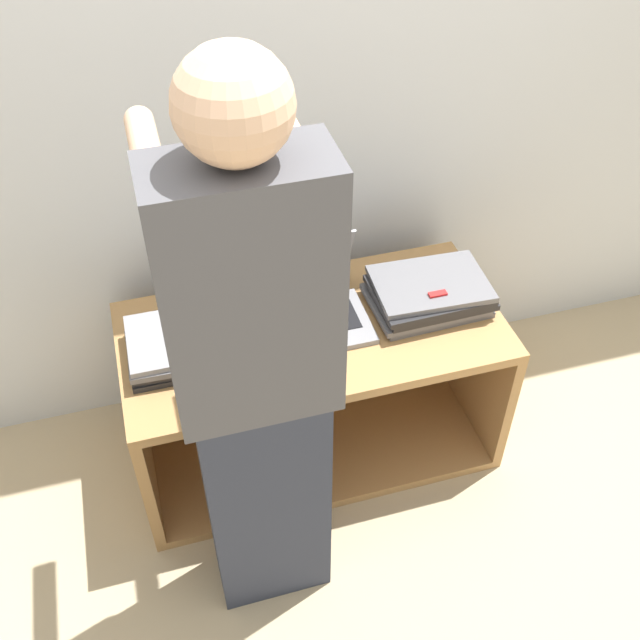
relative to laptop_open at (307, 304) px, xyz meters
name	(u,v)px	position (x,y,z in m)	size (l,w,h in m)	color
ground_plane	(337,507)	(0.00, -0.37, -0.64)	(12.00, 12.00, 0.00)	tan
wall_back	(275,98)	(0.00, 0.36, 0.56)	(8.00, 0.05, 2.40)	silver
cart	(308,375)	(0.00, 0.00, -0.35)	(1.26, 0.62, 0.59)	#A87A47
laptop_open	(307,304)	(0.00, 0.00, 0.00)	(0.38, 0.37, 0.26)	gray
laptop_stack_left	(189,343)	(-0.40, -0.06, -0.01)	(0.39, 0.28, 0.08)	#232326
laptop_stack_right	(429,294)	(0.41, -0.06, 0.00)	(0.40, 0.29, 0.10)	slate
person	(256,384)	(-0.27, -0.53, 0.25)	(0.40, 0.54, 1.76)	#2D3342
inventory_tag	(438,294)	(0.41, -0.13, 0.05)	(0.06, 0.02, 0.01)	red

